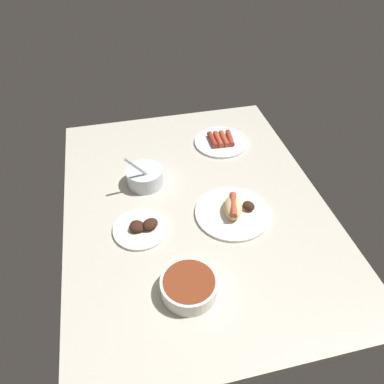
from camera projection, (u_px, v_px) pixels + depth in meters
ground_plane at (195, 207)px, 131.94cm from camera, size 120.00×90.00×3.00cm
plate_hotdog_assembled at (233, 211)px, 126.15cm from camera, size 25.59×25.59×5.61cm
plate_grilled_meat at (141, 228)px, 121.05cm from camera, size 18.05×18.05×4.05cm
plate_sausages at (221, 141)px, 157.32cm from camera, size 22.43×22.43×3.28cm
bowl_chili at (189, 286)px, 102.95cm from camera, size 16.10×16.10×5.18cm
bowl_coleslaw at (145, 176)px, 136.61cm from camera, size 13.59×13.59×15.87cm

